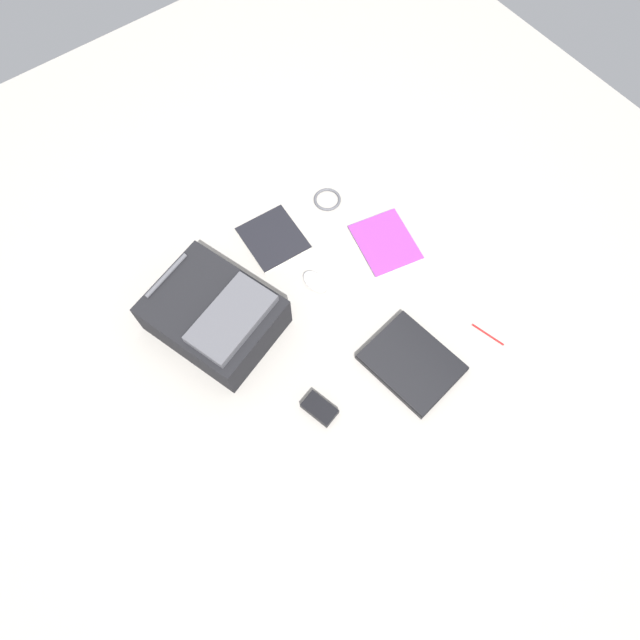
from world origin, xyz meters
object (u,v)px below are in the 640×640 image
book_comic (385,243)px  book_blue (273,239)px  laptop (412,363)px  backpack (215,316)px  computer_mouse (315,281)px  power_brick (320,409)px  pen_black (488,334)px  cable_coil (327,199)px

book_comic → book_blue: (-0.34, 0.28, 0.00)m
laptop → book_blue: size_ratio=1.37×
backpack → computer_mouse: (0.38, -0.07, -0.07)m
power_brick → laptop: bearing=-9.9°
book_blue → computer_mouse: bearing=-86.6°
computer_mouse → pen_black: (0.37, -0.54, -0.01)m
pen_black → book_comic: bearing=95.5°
power_brick → pen_black: bearing=-12.4°
laptop → computer_mouse: same height
laptop → power_brick: laptop is taller
power_brick → computer_mouse: bearing=55.1°
cable_coil → backpack: bearing=-162.5°
book_comic → computer_mouse: bearing=176.0°
backpack → book_comic: bearing=-7.6°
laptop → cable_coil: 0.76m
laptop → pen_black: size_ratio=2.61×
backpack → power_brick: size_ratio=4.39×
laptop → pen_black: laptop is taller
laptop → cable_coil: (0.19, 0.74, -0.01)m
book_comic → power_brick: (-0.60, -0.38, 0.01)m
computer_mouse → cable_coil: bearing=-141.0°
book_comic → book_blue: 0.44m
backpack → book_comic: 0.71m
book_blue → computer_mouse: 0.25m
book_blue → power_brick: bearing=-112.0°
power_brick → backpack: bearing=102.3°
book_comic → power_brick: size_ratio=2.50×
book_comic → computer_mouse: size_ratio=2.67×
laptop → cable_coil: laptop is taller
book_blue → cable_coil: book_blue is taller
laptop → power_brick: (-0.36, 0.06, -0.00)m
laptop → book_blue: bearing=97.4°
power_brick → cable_coil: bearing=51.0°
backpack → power_brick: 0.49m
laptop → power_brick: bearing=170.1°
computer_mouse → book_comic: bearing=169.0°
backpack → power_brick: (0.10, -0.47, -0.07)m
laptop → book_comic: bearing=60.8°
pen_black → backpack: bearing=140.9°
book_blue → computer_mouse: size_ratio=2.30×
power_brick → pen_black: 0.67m
backpack → pen_black: size_ratio=3.87×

